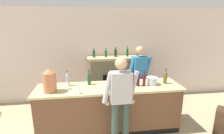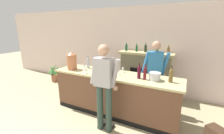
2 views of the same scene
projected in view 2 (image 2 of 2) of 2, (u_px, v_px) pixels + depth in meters
The scene contains 18 objects.
wall_back_panel at pixel (130, 50), 5.04m from camera, with size 12.00×0.07×2.75m.
bar_counter at pixel (114, 94), 3.70m from camera, with size 3.10×0.78×1.02m.
fireplace_stone at pixel (145, 73), 4.73m from camera, with size 1.65×0.52×1.66m.
potted_plant_corner at pixel (55, 73), 6.00m from camera, with size 0.49×0.50×0.71m.
person_customer at pixel (104, 85), 2.93m from camera, with size 0.66×0.31×1.80m.
person_bartender at pixel (154, 73), 3.72m from camera, with size 0.65×0.36×1.79m.
copper_dispenser at pixel (72, 61), 3.93m from camera, with size 0.26×0.30×0.47m.
ice_bucket_steel at pixel (155, 76), 3.14m from camera, with size 0.25×0.25×0.16m.
wine_bottle_cabernet_heavy at pixel (103, 65), 3.88m from camera, with size 0.08×0.08×0.32m.
wine_bottle_riesling_slim at pixel (145, 73), 3.16m from camera, with size 0.07×0.07×0.33m.
wine_bottle_port_short at pixel (88, 63), 4.07m from camera, with size 0.07×0.07×0.33m.
wine_bottle_burgundy_dark at pixel (171, 75), 3.00m from camera, with size 0.08×0.08×0.34m.
wine_bottle_rose_blush at pixel (139, 72), 3.23m from camera, with size 0.07×0.07×0.34m.
wine_glass_back_row at pixel (108, 71), 3.47m from camera, with size 0.07×0.07×0.16m.
wine_glass_mid_counter at pixel (123, 68), 3.68m from camera, with size 0.07×0.07×0.16m.
wine_glass_by_dispenser at pixel (84, 66), 3.89m from camera, with size 0.08×0.08×0.16m.
wine_glass_front_right at pixel (85, 69), 3.57m from camera, with size 0.08×0.08×0.17m.
wine_glass_near_bucket at pixel (119, 70), 3.50m from camera, with size 0.07×0.07×0.17m.
Camera 2 is at (1.71, -0.36, 2.08)m, focal length 24.00 mm.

